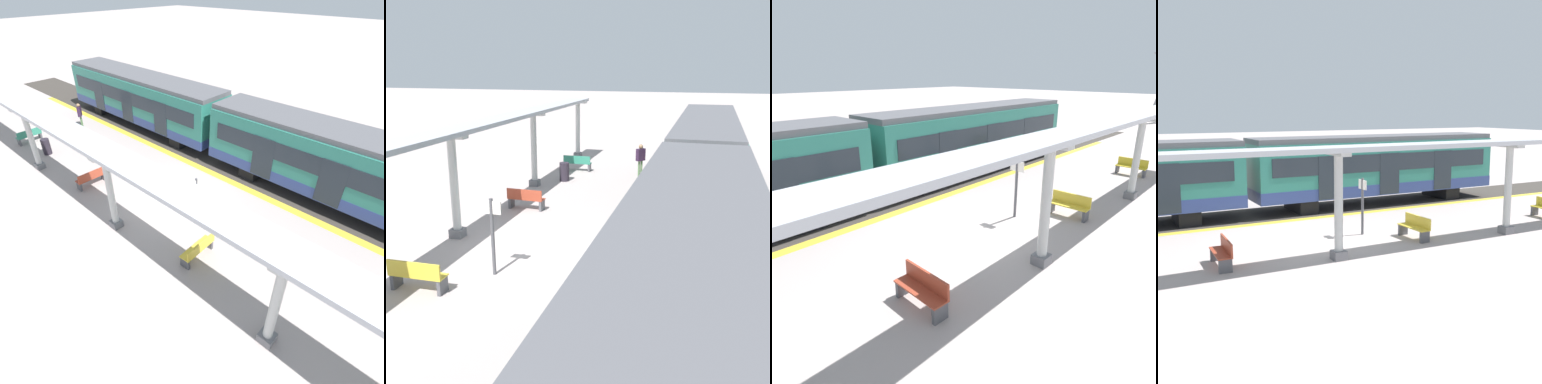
{
  "view_description": "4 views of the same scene",
  "coord_description": "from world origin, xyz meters",
  "views": [
    {
      "loc": [
        7.84,
        8.73,
        8.6
      ],
      "look_at": [
        0.22,
        1.63,
        1.27
      ],
      "focal_mm": 28.58,
      "sensor_mm": 36.0,
      "label": 1
    },
    {
      "loc": [
        -5.07,
        12.48,
        5.62
      ],
      "look_at": [
        -0.55,
        -2.96,
        1.11
      ],
      "focal_mm": 42.52,
      "sensor_mm": 36.0,
      "label": 2
    },
    {
      "loc": [
        7.04,
        -7.85,
        5.12
      ],
      "look_at": [
        -0.78,
        0.51,
        1.08
      ],
      "focal_mm": 31.82,
      "sensor_mm": 36.0,
      "label": 3
    },
    {
      "loc": [
        16.57,
        -7.0,
        4.76
      ],
      "look_at": [
        -0.6,
        2.02,
        1.52
      ],
      "focal_mm": 46.01,
      "sensor_mm": 36.0,
      "label": 4
    }
  ],
  "objects": [
    {
      "name": "canopy_pillar_second",
      "position": [
        2.89,
        -7.28,
        1.77
      ],
      "size": [
        1.1,
        0.44,
        3.48
      ],
      "color": "slate",
      "rests_on": "ground"
    },
    {
      "name": "ground_plane",
      "position": [
        0.0,
        0.0,
        0.0
      ],
      "size": [
        176.0,
        176.0,
        0.0
      ],
      "primitive_type": "plane",
      "color": "#A29692"
    },
    {
      "name": "passenger_waiting_near_edge",
      "position": [
        -1.68,
        -10.62,
        1.05
      ],
      "size": [
        0.47,
        0.52,
        1.68
      ],
      "color": "#48683F",
      "rests_on": "ground"
    },
    {
      "name": "tactile_edge_strip",
      "position": [
        -3.13,
        0.0,
        0.0
      ],
      "size": [
        0.42,
        36.96,
        0.01
      ],
      "primitive_type": "cube",
      "color": "gold",
      "rests_on": "ground"
    },
    {
      "name": "trash_bin",
      "position": [
        1.82,
        -8.6,
        0.46
      ],
      "size": [
        0.48,
        0.48,
        0.93
      ],
      "primitive_type": "cylinder",
      "color": "#26202A",
      "rests_on": "ground"
    },
    {
      "name": "bench_mid_platform",
      "position": [
        1.82,
        -10.9,
        0.44
      ],
      "size": [
        1.5,
        0.45,
        0.86
      ],
      "color": "#2B7C62",
      "rests_on": "ground"
    },
    {
      "name": "train_far_carriage",
      "position": [
        -4.94,
        5.81,
        1.83
      ],
      "size": [
        2.65,
        13.04,
        3.48
      ],
      "color": "#266F61",
      "rests_on": "ground"
    },
    {
      "name": "canopy_pillar_third",
      "position": [
        2.89,
        -0.22,
        1.77
      ],
      "size": [
        1.1,
        0.44,
        3.48
      ],
      "color": "slate",
      "rests_on": "ground"
    },
    {
      "name": "bench_far_end",
      "position": [
        1.86,
        -3.68,
        0.44
      ],
      "size": [
        1.51,
        0.49,
        0.86
      ],
      "color": "#9C3A25",
      "rests_on": "ground"
    },
    {
      "name": "canopy_beam",
      "position": [
        2.89,
        -0.12,
        3.56
      ],
      "size": [
        1.2,
        29.87,
        0.16
      ],
      "primitive_type": "cube",
      "color": "#A8AAB2",
      "rests_on": "canopy_pillar_nearest"
    },
    {
      "name": "platform_info_sign",
      "position": [
        0.41,
        2.03,
        1.33
      ],
      "size": [
        0.56,
        0.1,
        2.2
      ],
      "color": "#4C4C51",
      "rests_on": "ground"
    },
    {
      "name": "train_near_carriage",
      "position": [
        -4.94,
        -7.81,
        1.83
      ],
      "size": [
        2.65,
        13.04,
        3.48
      ],
      "color": "#266F61",
      "rests_on": "ground"
    },
    {
      "name": "canopy_pillar_nearest",
      "position": [
        2.89,
        -14.66,
        1.77
      ],
      "size": [
        1.1,
        0.44,
        3.48
      ],
      "color": "slate",
      "rests_on": "ground"
    },
    {
      "name": "trackbed",
      "position": [
        -4.94,
        0.0,
        0.0
      ],
      "size": [
        3.2,
        48.96,
        0.01
      ],
      "primitive_type": "cube",
      "color": "#38332D",
      "rests_on": "ground"
    },
    {
      "name": "bench_extra_slot",
      "position": [
        1.85,
        3.49,
        0.44
      ],
      "size": [
        1.51,
        0.49,
        0.86
      ],
      "color": "gold",
      "rests_on": "ground"
    }
  ]
}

